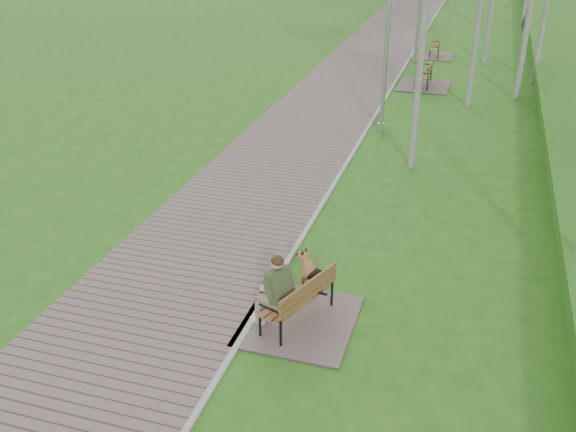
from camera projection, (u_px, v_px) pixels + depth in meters
name	position (u px, v px, depth m)	size (l,w,h in m)	color
ground	(341.00, 173.00, 16.53)	(120.00, 120.00, 0.00)	#245E18
walkway	(397.00, 23.00, 35.32)	(3.50, 67.00, 0.04)	#70605A
kerb	(430.00, 25.00, 34.85)	(0.10, 67.00, 0.05)	#999993
bench_main	(294.00, 301.00, 10.57)	(1.82, 2.02, 1.59)	#70605A
bench_second	(423.00, 81.00, 23.84)	(1.86, 2.06, 1.14)	#70605A
bench_third	(434.00, 53.00, 28.17)	(1.53, 1.71, 0.94)	#70605A
lamp_post_near	(386.00, 48.00, 18.15)	(0.21, 0.21, 5.42)	#95979C
lamp_post_second	(419.00, 8.00, 26.08)	(0.19, 0.19, 4.83)	#95979C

